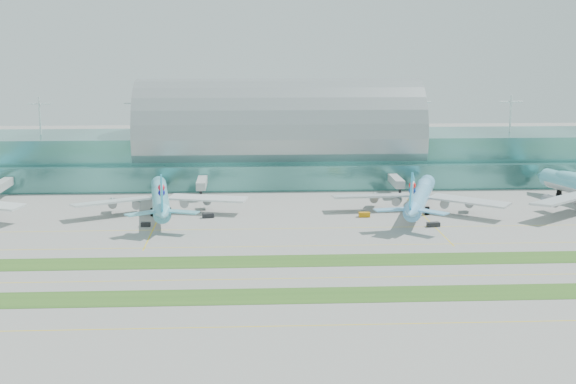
{
  "coord_description": "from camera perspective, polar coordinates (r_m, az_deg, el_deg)",
  "views": [
    {
      "loc": [
        -13.9,
        -209.48,
        60.42
      ],
      "look_at": [
        0.0,
        55.0,
        9.0
      ],
      "focal_mm": 50.0,
      "sensor_mm": 36.0,
      "label": 1
    }
  ],
  "objects": [
    {
      "name": "gse_d",
      "position": [
        273.28,
        -5.7,
        -1.68
      ],
      "size": [
        4.14,
        2.75,
        1.5
      ],
      "primitive_type": "cube",
      "rotation": [
        0.0,
        0.0,
        0.23
      ],
      "color": "black",
      "rests_on": "ground"
    },
    {
      "name": "ground",
      "position": [
        218.46,
        0.76,
        -5.07
      ],
      "size": [
        700.0,
        700.0,
        0.0
      ],
      "primitive_type": "plane",
      "color": "gray",
      "rests_on": "ground"
    },
    {
      "name": "terminal",
      "position": [
        341.69,
        -0.65,
        3.22
      ],
      "size": [
        340.0,
        69.1,
        36.0
      ],
      "color": "#3D7A75",
      "rests_on": "ground"
    },
    {
      "name": "gse_c",
      "position": [
        263.44,
        -10.09,
        -2.28
      ],
      "size": [
        3.1,
        1.76,
        1.46
      ],
      "primitive_type": "cube",
      "rotation": [
        0.0,
        0.0,
        -0.04
      ],
      "color": "black",
      "rests_on": "ground"
    },
    {
      "name": "grass_strip_far",
      "position": [
        220.37,
        0.73,
        -4.92
      ],
      "size": [
        420.0,
        12.0,
        0.08
      ],
      "primitive_type": "cube",
      "color": "#2D591E",
      "rests_on": "ground"
    },
    {
      "name": "gse_e",
      "position": [
        274.3,
        5.45,
        -1.61
      ],
      "size": [
        3.89,
        2.18,
        1.64
      ],
      "primitive_type": "cube",
      "rotation": [
        0.0,
        0.0,
        -0.04
      ],
      "color": "#C17C0B",
      "rests_on": "ground"
    },
    {
      "name": "taxiline_d",
      "position": [
        257.06,
        0.18,
        -2.61
      ],
      "size": [
        420.0,
        0.35,
        0.01
      ],
      "primitive_type": "cube",
      "color": "yellow",
      "rests_on": "ground"
    },
    {
      "name": "airliner_b",
      "position": [
        281.36,
        -9.08,
        -0.34
      ],
      "size": [
        60.14,
        68.73,
        18.92
      ],
      "rotation": [
        0.0,
        0.0,
        0.12
      ],
      "color": "#5DB7CC",
      "rests_on": "ground"
    },
    {
      "name": "taxiline_c",
      "position": [
        235.77,
        0.47,
        -3.86
      ],
      "size": [
        420.0,
        0.35,
        0.01
      ],
      "primitive_type": "cube",
      "color": "yellow",
      "rests_on": "ground"
    },
    {
      "name": "grass_strip_near",
      "position": [
        191.76,
        1.31,
        -7.37
      ],
      "size": [
        420.0,
        12.0,
        0.08
      ],
      "primitive_type": "cube",
      "color": "#2D591E",
      "rests_on": "ground"
    },
    {
      "name": "airliner_c",
      "position": [
        283.81,
        9.41,
        -0.23
      ],
      "size": [
        58.89,
        68.32,
        19.29
      ],
      "rotation": [
        0.0,
        0.0,
        -0.31
      ],
      "color": "#6CBAEE",
      "rests_on": "ground"
    },
    {
      "name": "taxiline_b",
      "position": [
        205.07,
        1.02,
        -6.15
      ],
      "size": [
        420.0,
        0.35,
        0.01
      ],
      "primitive_type": "cube",
      "color": "yellow",
      "rests_on": "ground"
    },
    {
      "name": "gse_f",
      "position": [
        263.54,
        10.3,
        -2.29
      ],
      "size": [
        4.36,
        2.67,
        1.42
      ],
      "primitive_type": "cube",
      "rotation": [
        0.0,
        0.0,
        0.18
      ],
      "color": "black",
      "rests_on": "ground"
    },
    {
      "name": "taxiline_a",
      "position": [
        172.97,
        1.82,
        -9.46
      ],
      "size": [
        420.0,
        0.35,
        0.01
      ],
      "primitive_type": "cube",
      "color": "yellow",
      "rests_on": "ground"
    }
  ]
}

